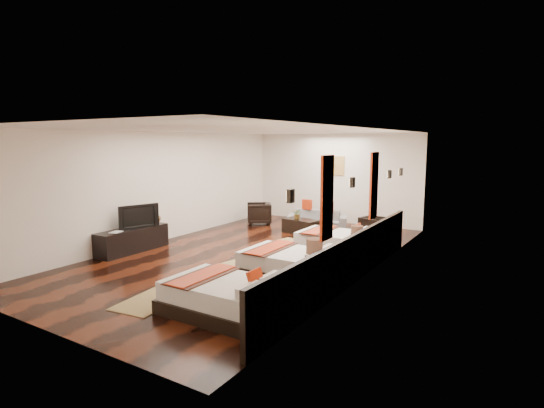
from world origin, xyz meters
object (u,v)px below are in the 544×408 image
Objects in this scene: bed_far at (340,242)px; tv_console at (133,240)px; nightstand_a at (314,277)px; coffee_table at (301,226)px; armchair_left at (259,213)px; table_plant at (297,214)px; bed_near at (231,297)px; bed_mid at (296,265)px; figurine at (154,217)px; armchair_right at (374,227)px; sofa at (317,219)px; nightstand_b at (356,254)px; book at (112,232)px; tv at (137,216)px.

tv_console is (-4.19, -2.42, 0.03)m from bed_far.
coffee_table is (-2.53, 4.34, -0.15)m from nightstand_a.
bed_far is 2.60× the size of armchair_left.
table_plant is (-0.08, -0.06, 0.35)m from coffee_table.
bed_near is 2.00m from bed_mid.
bed_near is 1.99× the size of coffee_table.
armchair_left is (0.67, 3.66, -0.38)m from figurine.
figurine is 5.70m from armchair_right.
bed_mid reaches higher than armchair_left.
sofa is (-1.78, 4.64, -0.01)m from bed_mid.
nightstand_b is 2.69× the size of figurine.
bed_mid is 1.12× the size of tv_console.
armchair_right is (-0.60, 2.91, -0.02)m from nightstand_b.
nightstand_b reaches higher than coffee_table.
nightstand_b is 5.18m from armchair_left.
book reaches higher than tv_console.
figurine is 0.33× the size of coffee_table.
bed_near is 2.25× the size of nightstand_b.
nightstand_a reaches higher than figurine.
sofa is at bearing 90.00° from coffee_table.
armchair_left is 2.43× the size of table_plant.
bed_far is 5.15m from book.
armchair_right is (4.30, 4.23, -0.54)m from tv.
bed_mid is at bearing 10.91° from book.
coffee_table is at bearing 123.03° from armchair_right.
armchair_left is at bearing 108.07° from armchair_right.
armchair_right is (4.35, 3.66, -0.43)m from figurine.
sofa is at bearing 110.99° from bed_mid.
bed_far is (-0.00, 2.17, -0.01)m from bed_mid.
bed_far is at bearing -38.65° from coffee_table.
armchair_right is 2.00m from coffee_table.
nightstand_a is 1.36× the size of armchair_left.
tv_console is at bearing -137.54° from sofa.
nightstand_b is at bearing 57.82° from bed_mid.
bed_near is at bearing -120.93° from nightstand_a.
tv is at bearing -137.67° from sofa.
coffee_table is (2.37, 3.71, -0.63)m from tv.
tv_console is 5.96× the size of table_plant.
nightstand_b is at bearing 90.00° from nightstand_a.
book is at bearing -167.22° from tv.
sofa is at bearing 92.60° from armchair_right.
nightstand_a is 1.13× the size of nightstand_b.
figurine reaches higher than sofa.
figurine reaches higher than coffee_table.
table_plant is at bearing 34.85° from armchair_left.
nightstand_a is 4.96m from tv.
tv reaches higher than book.
nightstand_a is at bearing -58.60° from table_plant.
tv is at bearing -121.97° from table_plant.
bed_far reaches higher than book.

